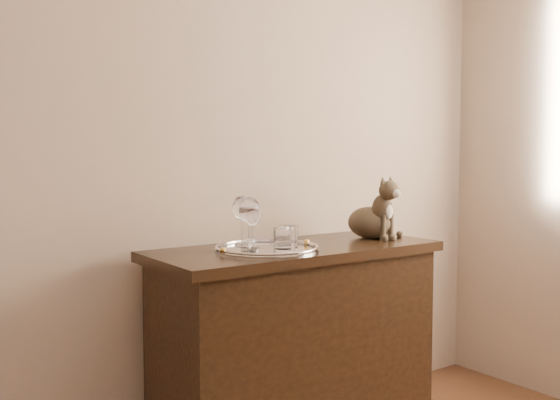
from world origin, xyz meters
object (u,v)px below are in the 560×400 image
(tumbler_b, at_px, (285,240))
(tumbler_a, at_px, (288,237))
(wine_glass_b, at_px, (242,221))
(wine_glass_c, at_px, (249,224))
(tray, at_px, (267,250))
(wine_glass_d, at_px, (253,227))
(cat, at_px, (370,207))
(sideboard, at_px, (296,349))

(tumbler_b, bearing_deg, tumbler_a, 47.65)
(wine_glass_b, xyz_separation_m, wine_glass_c, (-0.05, -0.13, 0.00))
(tray, xyz_separation_m, tumbler_a, (0.08, -0.03, 0.05))
(tray, height_order, tumbler_b, tumbler_b)
(wine_glass_d, bearing_deg, tray, -17.27)
(wine_glass_c, distance_m, wine_glass_d, 0.07)
(wine_glass_b, distance_m, tumbler_a, 0.19)
(wine_glass_c, distance_m, tumbler_b, 0.14)
(wine_glass_d, bearing_deg, tumbler_a, -21.25)
(tray, height_order, cat, cat)
(sideboard, bearing_deg, cat, 1.42)
(cat, bearing_deg, tumbler_b, -168.66)
(wine_glass_b, bearing_deg, cat, -5.79)
(wine_glass_d, xyz_separation_m, tumbler_b, (0.05, -0.14, -0.04))
(sideboard, distance_m, wine_glass_b, 0.58)
(wine_glass_c, height_order, tumbler_a, wine_glass_c)
(cat, bearing_deg, tray, 179.64)
(tumbler_b, xyz_separation_m, cat, (0.59, 0.17, 0.09))
(wine_glass_b, bearing_deg, tumbler_a, -48.19)
(tumbler_a, distance_m, cat, 0.52)
(tray, xyz_separation_m, wine_glass_b, (-0.05, 0.10, 0.10))
(cat, bearing_deg, tumbler_a, -175.98)
(tumbler_a, bearing_deg, wine_glass_b, 131.81)
(sideboard, xyz_separation_m, wine_glass_b, (-0.21, 0.07, 0.53))
(cat, bearing_deg, wine_glass_b, 169.88)
(cat, bearing_deg, wine_glass_d, 177.78)
(wine_glass_d, relative_size, cat, 0.61)
(tray, bearing_deg, cat, 3.97)
(sideboard, bearing_deg, tray, -169.57)
(tumbler_a, bearing_deg, tray, 156.03)
(sideboard, relative_size, cat, 4.31)
(wine_glass_b, height_order, cat, cat)
(wine_glass_b, relative_size, wine_glass_c, 0.98)
(tray, distance_m, wine_glass_b, 0.16)
(sideboard, xyz_separation_m, tumbler_b, (-0.17, -0.15, 0.48))
(tumbler_b, bearing_deg, tray, 86.93)
(wine_glass_b, distance_m, cat, 0.63)
(wine_glass_b, distance_m, wine_glass_d, 0.09)
(tray, bearing_deg, wine_glass_d, 162.73)
(wine_glass_b, height_order, tumbler_a, wine_glass_b)
(wine_glass_d, height_order, tumbler_b, wine_glass_d)
(wine_glass_c, height_order, cat, cat)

